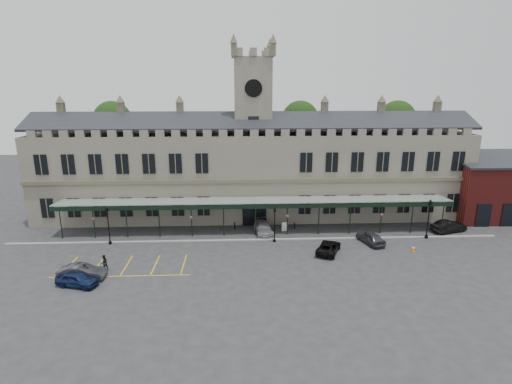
{
  "coord_description": "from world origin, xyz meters",
  "views": [
    {
      "loc": [
        -2.05,
        -40.13,
        18.48
      ],
      "look_at": [
        0.0,
        6.0,
        6.0
      ],
      "focal_mm": 28.0,
      "sensor_mm": 36.0,
      "label": 1
    }
  ],
  "objects_px": {
    "lamp_post_right": "(429,215)",
    "car_van": "(329,247)",
    "lamp_post_mid": "(275,221)",
    "car_left_a": "(77,279)",
    "car_right_a": "(370,238)",
    "lamp_post_left": "(108,221)",
    "car_taxi": "(263,228)",
    "person_b": "(104,263)",
    "sign_board": "(284,227)",
    "person_a": "(86,272)",
    "car_left_b": "(82,272)",
    "traffic_cone": "(413,249)",
    "car_right_b": "(449,226)",
    "clock_tower": "(253,124)",
    "station_building": "(253,171)"
  },
  "relations": [
    {
      "from": "clock_tower",
      "to": "car_van",
      "type": "distance_m",
      "value": 20.77
    },
    {
      "from": "lamp_post_mid",
      "to": "car_taxi",
      "type": "relative_size",
      "value": 0.92
    },
    {
      "from": "lamp_post_right",
      "to": "car_taxi",
      "type": "relative_size",
      "value": 1.02
    },
    {
      "from": "car_taxi",
      "to": "car_right_b",
      "type": "relative_size",
      "value": 1.05
    },
    {
      "from": "traffic_cone",
      "to": "car_taxi",
      "type": "xyz_separation_m",
      "value": [
        -16.76,
        6.74,
        0.36
      ]
    },
    {
      "from": "traffic_cone",
      "to": "lamp_post_mid",
      "type": "bearing_deg",
      "value": 166.71
    },
    {
      "from": "traffic_cone",
      "to": "car_right_b",
      "type": "bearing_deg",
      "value": 39.8
    },
    {
      "from": "clock_tower",
      "to": "car_taxi",
      "type": "relative_size",
      "value": 5.03
    },
    {
      "from": "clock_tower",
      "to": "lamp_post_mid",
      "type": "height_order",
      "value": "clock_tower"
    },
    {
      "from": "car_right_b",
      "to": "person_b",
      "type": "height_order",
      "value": "person_b"
    },
    {
      "from": "station_building",
      "to": "traffic_cone",
      "type": "xyz_separation_m",
      "value": [
        17.76,
        -14.7,
        -6.11
      ]
    },
    {
      "from": "lamp_post_mid",
      "to": "car_left_a",
      "type": "bearing_deg",
      "value": -152.64
    },
    {
      "from": "traffic_cone",
      "to": "person_a",
      "type": "relative_size",
      "value": 0.4
    },
    {
      "from": "lamp_post_right",
      "to": "car_left_b",
      "type": "height_order",
      "value": "lamp_post_right"
    },
    {
      "from": "car_taxi",
      "to": "lamp_post_right",
      "type": "bearing_deg",
      "value": -13.5
    },
    {
      "from": "lamp_post_mid",
      "to": "traffic_cone",
      "type": "xyz_separation_m",
      "value": [
        15.59,
        -3.68,
        -2.33
      ]
    },
    {
      "from": "person_b",
      "to": "sign_board",
      "type": "bearing_deg",
      "value": 169.02
    },
    {
      "from": "car_van",
      "to": "person_a",
      "type": "relative_size",
      "value": 2.5
    },
    {
      "from": "car_right_a",
      "to": "lamp_post_left",
      "type": "bearing_deg",
      "value": -18.89
    },
    {
      "from": "lamp_post_left",
      "to": "car_van",
      "type": "height_order",
      "value": "lamp_post_left"
    },
    {
      "from": "lamp_post_mid",
      "to": "car_right_a",
      "type": "xyz_separation_m",
      "value": [
        11.49,
        -0.96,
        -1.96
      ]
    },
    {
      "from": "car_left_a",
      "to": "car_left_b",
      "type": "bearing_deg",
      "value": 18.64
    },
    {
      "from": "lamp_post_mid",
      "to": "car_right_a",
      "type": "height_order",
      "value": "lamp_post_mid"
    },
    {
      "from": "lamp_post_left",
      "to": "person_a",
      "type": "xyz_separation_m",
      "value": [
        0.53,
        -9.21,
        -1.95
      ]
    },
    {
      "from": "sign_board",
      "to": "person_a",
      "type": "height_order",
      "value": "person_a"
    },
    {
      "from": "car_van",
      "to": "car_right_a",
      "type": "bearing_deg",
      "value": -130.76
    },
    {
      "from": "lamp_post_right",
      "to": "car_right_a",
      "type": "xyz_separation_m",
      "value": [
        -7.5,
        -1.33,
        -2.26
      ]
    },
    {
      "from": "lamp_post_mid",
      "to": "clock_tower",
      "type": "bearing_deg",
      "value": 101.08
    },
    {
      "from": "station_building",
      "to": "car_right_b",
      "type": "relative_size",
      "value": 12.83
    },
    {
      "from": "lamp_post_left",
      "to": "car_taxi",
      "type": "bearing_deg",
      "value": 8.81
    },
    {
      "from": "traffic_cone",
      "to": "person_b",
      "type": "height_order",
      "value": "person_b"
    },
    {
      "from": "lamp_post_right",
      "to": "car_van",
      "type": "bearing_deg",
      "value": -163.86
    },
    {
      "from": "lamp_post_right",
      "to": "car_left_b",
      "type": "relative_size",
      "value": 1.12
    },
    {
      "from": "lamp_post_right",
      "to": "person_a",
      "type": "bearing_deg",
      "value": -166.18
    },
    {
      "from": "car_left_a",
      "to": "person_a",
      "type": "relative_size",
      "value": 2.22
    },
    {
      "from": "car_taxi",
      "to": "car_right_a",
      "type": "distance_m",
      "value": 13.29
    },
    {
      "from": "lamp_post_mid",
      "to": "car_left_a",
      "type": "xyz_separation_m",
      "value": [
        -19.6,
        -10.14,
        -2.0
      ]
    },
    {
      "from": "traffic_cone",
      "to": "car_taxi",
      "type": "relative_size",
      "value": 0.15
    },
    {
      "from": "lamp_post_mid",
      "to": "car_right_b",
      "type": "bearing_deg",
      "value": 5.87
    },
    {
      "from": "lamp_post_left",
      "to": "person_a",
      "type": "distance_m",
      "value": 9.42
    },
    {
      "from": "car_taxi",
      "to": "lamp_post_mid",
      "type": "bearing_deg",
      "value": -74.9
    },
    {
      "from": "lamp_post_mid",
      "to": "car_left_b",
      "type": "bearing_deg",
      "value": -156.09
    },
    {
      "from": "sign_board",
      "to": "person_b",
      "type": "xyz_separation_m",
      "value": [
        -19.76,
        -10.47,
        0.26
      ]
    },
    {
      "from": "lamp_post_right",
      "to": "person_a",
      "type": "height_order",
      "value": "lamp_post_right"
    },
    {
      "from": "traffic_cone",
      "to": "sign_board",
      "type": "xyz_separation_m",
      "value": [
        -13.95,
        7.31,
        0.22
      ]
    },
    {
      "from": "lamp_post_right",
      "to": "car_van",
      "type": "xyz_separation_m",
      "value": [
        -13.12,
        -3.8,
        -2.35
      ]
    },
    {
      "from": "car_left_b",
      "to": "car_right_b",
      "type": "height_order",
      "value": "car_right_b"
    },
    {
      "from": "car_van",
      "to": "person_b",
      "type": "relative_size",
      "value": 2.71
    },
    {
      "from": "person_b",
      "to": "lamp_post_left",
      "type": "bearing_deg",
      "value": -116.22
    },
    {
      "from": "lamp_post_mid",
      "to": "car_left_a",
      "type": "distance_m",
      "value": 22.16
    }
  ]
}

